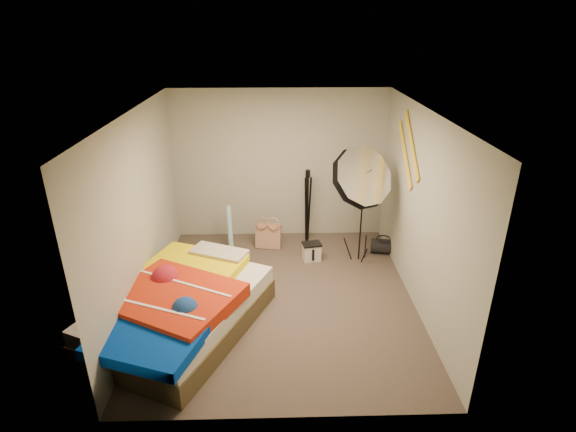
{
  "coord_description": "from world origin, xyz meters",
  "views": [
    {
      "loc": [
        -0.06,
        -5.13,
        3.47
      ],
      "look_at": [
        0.1,
        0.6,
        0.95
      ],
      "focal_mm": 28.0,
      "sensor_mm": 36.0,
      "label": 1
    }
  ],
  "objects_px": {
    "camera_tripod": "(307,201)",
    "photo_umbrella": "(360,179)",
    "duffel_bag": "(383,246)",
    "bed": "(181,307)",
    "camera_case": "(312,252)",
    "tote_bag": "(268,236)",
    "wrapping_roll": "(230,227)"
  },
  "relations": [
    {
      "from": "camera_tripod",
      "to": "duffel_bag",
      "type": "bearing_deg",
      "value": -21.91
    },
    {
      "from": "camera_case",
      "to": "bed",
      "type": "bearing_deg",
      "value": -145.7
    },
    {
      "from": "bed",
      "to": "photo_umbrella",
      "type": "xyz_separation_m",
      "value": [
        2.35,
        1.5,
        1.08
      ]
    },
    {
      "from": "tote_bag",
      "to": "photo_umbrella",
      "type": "distance_m",
      "value": 1.88
    },
    {
      "from": "camera_case",
      "to": "camera_tripod",
      "type": "xyz_separation_m",
      "value": [
        -0.03,
        0.67,
        0.59
      ]
    },
    {
      "from": "camera_tripod",
      "to": "photo_umbrella",
      "type": "bearing_deg",
      "value": -51.23
    },
    {
      "from": "duffel_bag",
      "to": "camera_tripod",
      "type": "height_order",
      "value": "camera_tripod"
    },
    {
      "from": "duffel_bag",
      "to": "photo_umbrella",
      "type": "distance_m",
      "value": 1.43
    },
    {
      "from": "tote_bag",
      "to": "duffel_bag",
      "type": "xyz_separation_m",
      "value": [
        1.85,
        -0.25,
        -0.09
      ]
    },
    {
      "from": "camera_case",
      "to": "photo_umbrella",
      "type": "distance_m",
      "value": 1.43
    },
    {
      "from": "photo_umbrella",
      "to": "camera_tripod",
      "type": "height_order",
      "value": "photo_umbrella"
    },
    {
      "from": "wrapping_roll",
      "to": "photo_umbrella",
      "type": "bearing_deg",
      "value": -17.98
    },
    {
      "from": "tote_bag",
      "to": "wrapping_roll",
      "type": "relative_size",
      "value": 0.58
    },
    {
      "from": "duffel_bag",
      "to": "photo_umbrella",
      "type": "relative_size",
      "value": 0.2
    },
    {
      "from": "duffel_bag",
      "to": "camera_tripod",
      "type": "bearing_deg",
      "value": 169.58
    },
    {
      "from": "tote_bag",
      "to": "wrapping_roll",
      "type": "distance_m",
      "value": 0.65
    },
    {
      "from": "duffel_bag",
      "to": "camera_tripod",
      "type": "relative_size",
      "value": 0.31
    },
    {
      "from": "duffel_bag",
      "to": "bed",
      "type": "height_order",
      "value": "bed"
    },
    {
      "from": "tote_bag",
      "to": "photo_umbrella",
      "type": "xyz_separation_m",
      "value": [
        1.32,
        -0.61,
        1.19
      ]
    },
    {
      "from": "duffel_bag",
      "to": "camera_case",
      "type": "bearing_deg",
      "value": -159.22
    },
    {
      "from": "tote_bag",
      "to": "camera_case",
      "type": "distance_m",
      "value": 0.81
    },
    {
      "from": "bed",
      "to": "camera_tripod",
      "type": "distance_m",
      "value": 2.91
    },
    {
      "from": "camera_case",
      "to": "photo_umbrella",
      "type": "bearing_deg",
      "value": -24.66
    },
    {
      "from": "duffel_bag",
      "to": "photo_umbrella",
      "type": "xyz_separation_m",
      "value": [
        -0.52,
        -0.36,
        1.28
      ]
    },
    {
      "from": "camera_case",
      "to": "duffel_bag",
      "type": "relative_size",
      "value": 0.69
    },
    {
      "from": "bed",
      "to": "camera_tripod",
      "type": "relative_size",
      "value": 2.13
    },
    {
      "from": "wrapping_roll",
      "to": "bed",
      "type": "relative_size",
      "value": 0.27
    },
    {
      "from": "wrapping_roll",
      "to": "camera_tripod",
      "type": "xyz_separation_m",
      "value": [
        1.28,
        0.21,
        0.36
      ]
    },
    {
      "from": "photo_umbrella",
      "to": "bed",
      "type": "bearing_deg",
      "value": -147.35
    },
    {
      "from": "bed",
      "to": "camera_case",
      "type": "bearing_deg",
      "value": 44.48
    },
    {
      "from": "tote_bag",
      "to": "wrapping_roll",
      "type": "xyz_separation_m",
      "value": [
        -0.63,
        0.02,
        0.15
      ]
    },
    {
      "from": "wrapping_roll",
      "to": "camera_case",
      "type": "xyz_separation_m",
      "value": [
        1.31,
        -0.47,
        -0.22
      ]
    }
  ]
}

